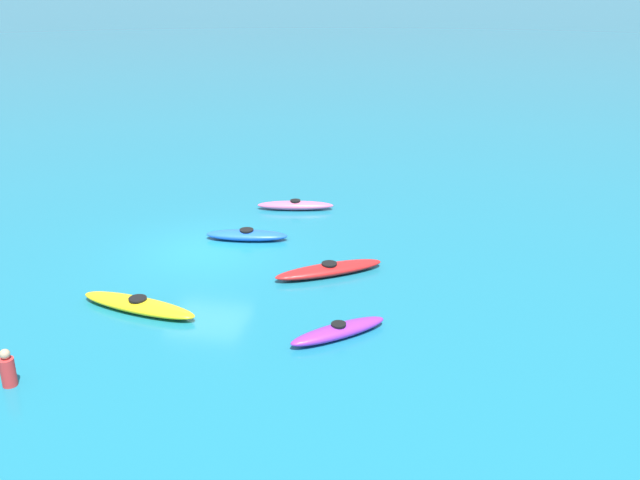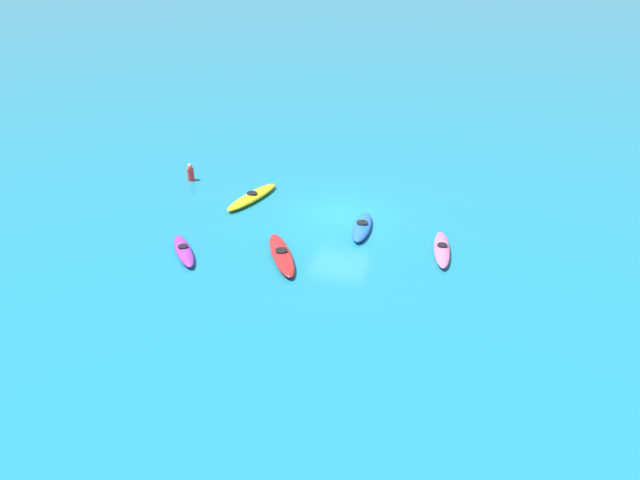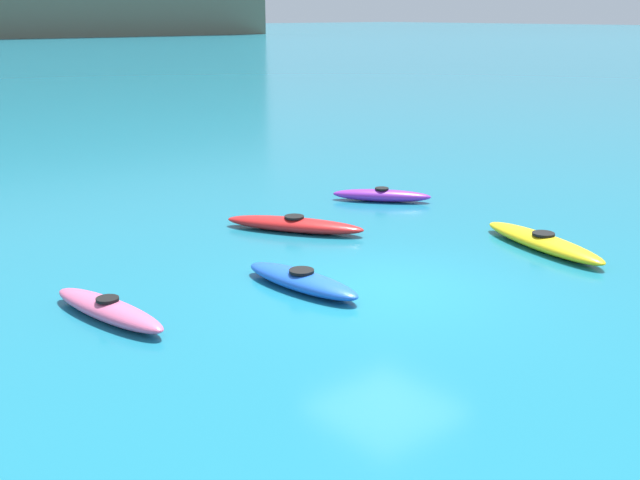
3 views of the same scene
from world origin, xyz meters
TOP-DOWN VIEW (x-y plane):
  - ground_plane at (0.00, 0.00)m, footprint 600.00×600.00m
  - kayak_purple at (4.77, 5.03)m, footprint 2.14×2.39m
  - kayak_red at (1.11, 4.19)m, footprint 2.36×3.22m
  - kayak_pink at (-4.59, 1.97)m, footprint 1.02×2.90m
  - kayak_yellow at (4.29, -0.38)m, footprint 1.53×3.56m
  - kayak_blue at (-1.23, 1.03)m, footprint 0.99×2.78m

SIDE VIEW (x-z plane):
  - ground_plane at x=0.00m, z-range 0.00..0.00m
  - kayak_pink at x=-4.59m, z-range -0.02..0.35m
  - kayak_red at x=1.11m, z-range -0.02..0.35m
  - kayak_yellow at x=4.29m, z-range -0.02..0.35m
  - kayak_purple at x=4.77m, z-range -0.02..0.35m
  - kayak_blue at x=-1.23m, z-range -0.02..0.35m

